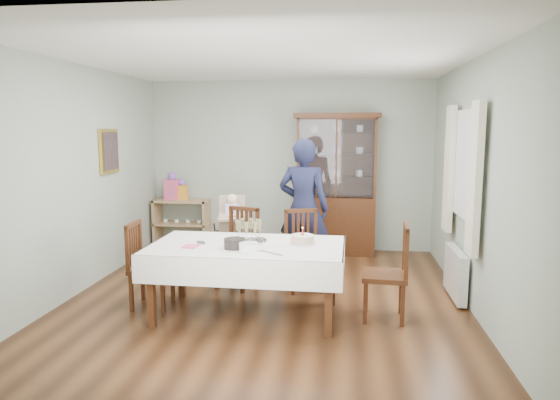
% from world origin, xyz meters
% --- Properties ---
extents(floor, '(5.00, 5.00, 0.00)m').
position_xyz_m(floor, '(0.00, 0.00, 0.00)').
color(floor, '#593319').
rests_on(floor, ground).
extents(room_shell, '(5.00, 5.00, 5.00)m').
position_xyz_m(room_shell, '(0.00, 0.53, 1.70)').
color(room_shell, '#9EAA99').
rests_on(room_shell, floor).
extents(dining_table, '(2.02, 1.18, 0.76)m').
position_xyz_m(dining_table, '(-0.12, -0.52, 0.38)').
color(dining_table, '#412110').
rests_on(dining_table, floor).
extents(china_cabinet, '(1.30, 0.48, 2.18)m').
position_xyz_m(china_cabinet, '(0.75, 2.26, 1.12)').
color(china_cabinet, '#412110').
rests_on(china_cabinet, floor).
extents(sideboard, '(0.90, 0.38, 0.80)m').
position_xyz_m(sideboard, '(-1.75, 2.28, 0.40)').
color(sideboard, tan).
rests_on(sideboard, floor).
extents(picture_frame, '(0.04, 0.48, 0.58)m').
position_xyz_m(picture_frame, '(-2.22, 0.80, 1.65)').
color(picture_frame, gold).
rests_on(picture_frame, room_shell).
extents(window, '(0.04, 1.02, 1.22)m').
position_xyz_m(window, '(2.22, 0.30, 1.55)').
color(window, white).
rests_on(window, room_shell).
extents(curtain_left, '(0.07, 0.30, 1.55)m').
position_xyz_m(curtain_left, '(2.16, -0.32, 1.45)').
color(curtain_left, silver).
rests_on(curtain_left, room_shell).
extents(curtain_right, '(0.07, 0.30, 1.55)m').
position_xyz_m(curtain_right, '(2.16, 0.92, 1.45)').
color(curtain_right, silver).
rests_on(curtain_right, room_shell).
extents(radiator, '(0.10, 0.80, 0.55)m').
position_xyz_m(radiator, '(2.16, 0.30, 0.30)').
color(radiator, white).
rests_on(radiator, floor).
extents(chair_far_left, '(0.55, 0.55, 0.97)m').
position_xyz_m(chair_far_left, '(-0.42, 0.41, 0.29)').
color(chair_far_left, '#412110').
rests_on(chair_far_left, floor).
extents(chair_far_right, '(0.54, 0.54, 0.96)m').
position_xyz_m(chair_far_right, '(0.40, 0.41, 0.29)').
color(chair_far_right, '#412110').
rests_on(chair_far_right, floor).
extents(chair_end_left, '(0.44, 0.44, 0.94)m').
position_xyz_m(chair_end_left, '(-1.22, -0.40, 0.28)').
color(chair_end_left, '#412110').
rests_on(chair_end_left, floor).
extents(chair_end_right, '(0.47, 0.47, 0.99)m').
position_xyz_m(chair_end_right, '(1.31, -0.44, 0.30)').
color(chair_end_right, '#412110').
rests_on(chair_end_right, floor).
extents(woman, '(0.73, 0.55, 1.83)m').
position_xyz_m(woman, '(0.35, 0.95, 0.91)').
color(woman, black).
rests_on(woman, floor).
extents(high_chair, '(0.57, 0.57, 1.08)m').
position_xyz_m(high_chair, '(-0.62, 1.02, 0.42)').
color(high_chair, black).
rests_on(high_chair, floor).
extents(champagne_tray, '(0.39, 0.39, 0.23)m').
position_xyz_m(champagne_tray, '(-0.12, -0.40, 0.83)').
color(champagne_tray, silver).
rests_on(champagne_tray, dining_table).
extents(birthday_cake, '(0.27, 0.27, 0.19)m').
position_xyz_m(birthday_cake, '(0.45, -0.45, 0.81)').
color(birthday_cake, white).
rests_on(birthday_cake, dining_table).
extents(plate_stack_dark, '(0.27, 0.27, 0.10)m').
position_xyz_m(plate_stack_dark, '(-0.21, -0.69, 0.81)').
color(plate_stack_dark, black).
rests_on(plate_stack_dark, dining_table).
extents(plate_stack_white, '(0.21, 0.21, 0.08)m').
position_xyz_m(plate_stack_white, '(-0.05, -0.79, 0.80)').
color(plate_stack_white, white).
rests_on(plate_stack_white, dining_table).
extents(napkin_stack, '(0.15, 0.15, 0.02)m').
position_xyz_m(napkin_stack, '(-0.66, -0.70, 0.77)').
color(napkin_stack, '#E55484').
rests_on(napkin_stack, dining_table).
extents(cutlery, '(0.16, 0.18, 0.01)m').
position_xyz_m(cutlery, '(-0.64, -0.51, 0.77)').
color(cutlery, silver).
rests_on(cutlery, dining_table).
extents(cake_knife, '(0.26, 0.19, 0.01)m').
position_xyz_m(cake_knife, '(0.18, -0.85, 0.77)').
color(cake_knife, silver).
rests_on(cake_knife, dining_table).
extents(gift_bag_pink, '(0.26, 0.18, 0.45)m').
position_xyz_m(gift_bag_pink, '(-1.89, 2.26, 1.00)').
color(gift_bag_pink, '#E55484').
rests_on(gift_bag_pink, sideboard).
extents(gift_bag_orange, '(0.19, 0.14, 0.33)m').
position_xyz_m(gift_bag_orange, '(-1.73, 2.26, 0.95)').
color(gift_bag_orange, orange).
rests_on(gift_bag_orange, sideboard).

